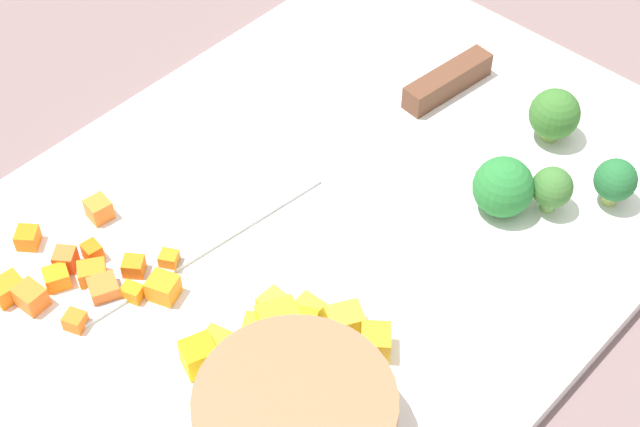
% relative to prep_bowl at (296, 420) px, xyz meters
% --- Properties ---
extents(ground_plane, '(4.00, 4.00, 0.00)m').
position_rel_prep_bowl_xyz_m(ground_plane, '(-0.13, -0.10, -0.03)').
color(ground_plane, '#725D5D').
extents(cutting_board, '(0.54, 0.38, 0.01)m').
position_rel_prep_bowl_xyz_m(cutting_board, '(-0.13, -0.10, -0.03)').
color(cutting_board, white).
rests_on(cutting_board, ground_plane).
extents(prep_bowl, '(0.11, 0.11, 0.04)m').
position_rel_prep_bowl_xyz_m(prep_bowl, '(0.00, 0.00, 0.00)').
color(prep_bowl, '#9A6644').
rests_on(prep_bowl, cutting_board).
extents(chef_knife, '(0.37, 0.06, 0.02)m').
position_rel_prep_bowl_xyz_m(chef_knife, '(-0.21, -0.13, -0.01)').
color(chef_knife, silver).
rests_on(chef_knife, cutting_board).
extents(carrot_dice_0, '(0.02, 0.02, 0.01)m').
position_rel_prep_bowl_xyz_m(carrot_dice_0, '(0.01, -0.17, -0.02)').
color(carrot_dice_0, orange).
rests_on(carrot_dice_0, cutting_board).
extents(carrot_dice_1, '(0.01, 0.01, 0.01)m').
position_rel_prep_bowl_xyz_m(carrot_dice_1, '(-0.01, -0.19, -0.01)').
color(carrot_dice_1, orange).
rests_on(carrot_dice_1, cutting_board).
extents(carrot_dice_2, '(0.02, 0.02, 0.01)m').
position_rel_prep_bowl_xyz_m(carrot_dice_2, '(-0.02, -0.13, -0.01)').
color(carrot_dice_2, orange).
rests_on(carrot_dice_2, cutting_board).
extents(carrot_dice_3, '(0.02, 0.02, 0.01)m').
position_rel_prep_bowl_xyz_m(carrot_dice_3, '(0.02, -0.23, -0.02)').
color(carrot_dice_3, orange).
rests_on(carrot_dice_3, cutting_board).
extents(carrot_dice_4, '(0.02, 0.02, 0.01)m').
position_rel_prep_bowl_xyz_m(carrot_dice_4, '(0.04, -0.18, -0.01)').
color(carrot_dice_4, orange).
rests_on(carrot_dice_4, cutting_board).
extents(carrot_dice_5, '(0.01, 0.02, 0.01)m').
position_rel_prep_bowl_xyz_m(carrot_dice_5, '(-0.03, -0.14, -0.02)').
color(carrot_dice_5, orange).
rests_on(carrot_dice_5, cutting_board).
extents(carrot_dice_6, '(0.02, 0.02, 0.01)m').
position_rel_prep_bowl_xyz_m(carrot_dice_6, '(0.05, -0.20, -0.01)').
color(carrot_dice_6, orange).
rests_on(carrot_dice_6, cutting_board).
extents(carrot_dice_7, '(0.02, 0.02, 0.01)m').
position_rel_prep_bowl_xyz_m(carrot_dice_7, '(0.01, -0.19, -0.01)').
color(carrot_dice_7, orange).
rests_on(carrot_dice_7, cutting_board).
extents(carrot_dice_8, '(0.02, 0.02, 0.01)m').
position_rel_prep_bowl_xyz_m(carrot_dice_8, '(-0.03, -0.21, -0.01)').
color(carrot_dice_8, orange).
rests_on(carrot_dice_8, cutting_board).
extents(carrot_dice_9, '(0.02, 0.02, 0.01)m').
position_rel_prep_bowl_xyz_m(carrot_dice_9, '(-0.01, -0.16, -0.01)').
color(carrot_dice_9, orange).
rests_on(carrot_dice_9, cutting_board).
extents(carrot_dice_10, '(0.02, 0.02, 0.01)m').
position_rel_prep_bowl_xyz_m(carrot_dice_10, '(0.02, -0.19, -0.02)').
color(carrot_dice_10, orange).
rests_on(carrot_dice_10, cutting_board).
extents(carrot_dice_11, '(0.01, 0.02, 0.01)m').
position_rel_prep_bowl_xyz_m(carrot_dice_11, '(-0.00, -0.14, -0.02)').
color(carrot_dice_11, orange).
rests_on(carrot_dice_11, cutting_board).
extents(carrot_dice_12, '(0.02, 0.02, 0.01)m').
position_rel_prep_bowl_xyz_m(carrot_dice_12, '(0.04, -0.15, -0.02)').
color(carrot_dice_12, orange).
rests_on(carrot_dice_12, cutting_board).
extents(carrot_dice_13, '(0.02, 0.02, 0.01)m').
position_rel_prep_bowl_xyz_m(carrot_dice_13, '(0.01, -0.16, -0.01)').
color(carrot_dice_13, orange).
rests_on(carrot_dice_13, cutting_board).
extents(pepper_dice_0, '(0.02, 0.02, 0.02)m').
position_rel_prep_bowl_xyz_m(pepper_dice_0, '(0.00, -0.07, -0.01)').
color(pepper_dice_0, yellow).
rests_on(pepper_dice_0, cutting_board).
extents(pepper_dice_1, '(0.03, 0.03, 0.02)m').
position_rel_prep_bowl_xyz_m(pepper_dice_1, '(-0.07, -0.01, -0.01)').
color(pepper_dice_1, yellow).
rests_on(pepper_dice_1, cutting_board).
extents(pepper_dice_2, '(0.03, 0.03, 0.02)m').
position_rel_prep_bowl_xyz_m(pepper_dice_2, '(-0.07, -0.03, -0.01)').
color(pepper_dice_2, yellow).
rests_on(pepper_dice_2, cutting_board).
extents(pepper_dice_3, '(0.02, 0.02, 0.01)m').
position_rel_prep_bowl_xyz_m(pepper_dice_3, '(-0.06, -0.05, -0.01)').
color(pepper_dice_3, yellow).
rests_on(pepper_dice_3, cutting_board).
extents(pepper_dice_4, '(0.02, 0.02, 0.02)m').
position_rel_prep_bowl_xyz_m(pepper_dice_4, '(-0.05, -0.07, -0.01)').
color(pepper_dice_4, yellow).
rests_on(pepper_dice_4, cutting_board).
extents(pepper_dice_5, '(0.03, 0.03, 0.02)m').
position_rel_prep_bowl_xyz_m(pepper_dice_5, '(-0.05, -0.04, -0.01)').
color(pepper_dice_5, yellow).
rests_on(pepper_dice_5, cutting_board).
extents(pepper_dice_6, '(0.02, 0.02, 0.01)m').
position_rel_prep_bowl_xyz_m(pepper_dice_6, '(-0.01, -0.08, -0.01)').
color(pepper_dice_6, yellow).
rests_on(pepper_dice_6, cutting_board).
extents(pepper_dice_7, '(0.03, 0.03, 0.02)m').
position_rel_prep_bowl_xyz_m(pepper_dice_7, '(-0.04, -0.06, -0.01)').
color(pepper_dice_7, yellow).
rests_on(pepper_dice_7, cutting_board).
extents(pepper_dice_8, '(0.02, 0.02, 0.02)m').
position_rel_prep_bowl_xyz_m(pepper_dice_8, '(-0.03, -0.06, -0.01)').
color(pepper_dice_8, yellow).
rests_on(pepper_dice_8, cutting_board).
extents(broccoli_floret_0, '(0.04, 0.04, 0.04)m').
position_rel_prep_bowl_xyz_m(broccoli_floret_0, '(-0.30, -0.03, 0.00)').
color(broccoli_floret_0, '#90AC57').
rests_on(broccoli_floret_0, cutting_board).
extents(broccoli_floret_1, '(0.03, 0.03, 0.03)m').
position_rel_prep_bowl_xyz_m(broccoli_floret_1, '(-0.24, 0.00, -0.00)').
color(broccoli_floret_1, '#80BC5F').
rests_on(broccoli_floret_1, cutting_board).
extents(broccoli_floret_2, '(0.04, 0.04, 0.04)m').
position_rel_prep_bowl_xyz_m(broccoli_floret_2, '(-0.22, -0.02, -0.00)').
color(broccoli_floret_2, '#8DBB5D').
rests_on(broccoli_floret_2, cutting_board).
extents(broccoli_floret_3, '(0.03, 0.03, 0.04)m').
position_rel_prep_bowl_xyz_m(broccoli_floret_3, '(-0.27, 0.03, -0.00)').
color(broccoli_floret_3, '#98AD54').
rests_on(broccoli_floret_3, cutting_board).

